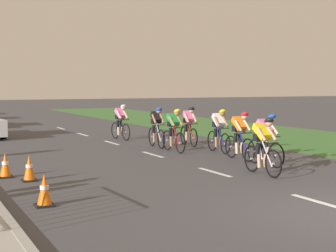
{
  "coord_description": "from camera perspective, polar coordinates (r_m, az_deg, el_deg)",
  "views": [
    {
      "loc": [
        -7.27,
        -6.63,
        2.34
      ],
      "look_at": [
        -0.26,
        7.48,
        1.1
      ],
      "focal_mm": 55.25,
      "sensor_mm": 36.0,
      "label": 1
    }
  ],
  "objects": [
    {
      "name": "cyclist_fourth",
      "position": [
        18.06,
        5.64,
        -0.46
      ],
      "size": [
        0.44,
        1.72,
        1.56
      ],
      "color": "black",
      "rests_on": "ground"
    },
    {
      "name": "cyclist_third",
      "position": [
        16.37,
        7.93,
        -0.99
      ],
      "size": [
        0.42,
        1.72,
        1.56
      ],
      "color": "black",
      "rests_on": "ground"
    },
    {
      "name": "cyclist_sixth",
      "position": [
        19.49,
        -1.27,
        -0.08
      ],
      "size": [
        0.44,
        1.72,
        1.56
      ],
      "color": "black",
      "rests_on": "ground"
    },
    {
      "name": "grass_verge",
      "position": [
        25.93,
        10.48,
        -0.75
      ],
      "size": [
        7.0,
        60.0,
        0.01
      ],
      "primitive_type": "cube",
      "color": "#3D7033",
      "rests_on": "ground"
    },
    {
      "name": "cyclist_fifth",
      "position": [
        18.18,
        0.64,
        -0.4
      ],
      "size": [
        0.42,
        1.72,
        1.56
      ],
      "color": "black",
      "rests_on": "ground"
    },
    {
      "name": "cyclist_second",
      "position": [
        15.28,
        10.74,
        -1.41
      ],
      "size": [
        0.42,
        1.72,
        1.56
      ],
      "color": "black",
      "rests_on": "ground"
    },
    {
      "name": "traffic_cone_far",
      "position": [
        13.13,
        -15.06,
        -4.54
      ],
      "size": [
        0.36,
        0.36,
        0.64
      ],
      "color": "black",
      "rests_on": "ground"
    },
    {
      "name": "traffic_cone_near",
      "position": [
        13.8,
        -17.51,
        -4.17
      ],
      "size": [
        0.36,
        0.36,
        0.64
      ],
      "color": "black",
      "rests_on": "ground"
    },
    {
      "name": "lane_markings_centre",
      "position": [
        17.54,
        -1.69,
        -3.16
      ],
      "size": [
        0.14,
        25.6,
        0.01
      ],
      "color": "white",
      "rests_on": "ground"
    },
    {
      "name": "traffic_cone_mid",
      "position": [
        10.36,
        -13.48,
        -6.92
      ],
      "size": [
        0.36,
        0.36,
        0.64
      ],
      "color": "black",
      "rests_on": "ground"
    },
    {
      "name": "cyclist_lead",
      "position": [
        13.69,
        10.42,
        -2.09
      ],
      "size": [
        0.43,
        1.72,
        1.56
      ],
      "color": "black",
      "rests_on": "ground"
    },
    {
      "name": "cyclist_seventh",
      "position": [
        20.0,
        2.33,
        0.04
      ],
      "size": [
        0.45,
        1.72,
        1.56
      ],
      "color": "black",
      "rests_on": "ground"
    },
    {
      "name": "cyclist_eighth",
      "position": [
        22.39,
        -5.25,
        0.5
      ],
      "size": [
        0.45,
        1.72,
        1.56
      ],
      "color": "black",
      "rests_on": "ground"
    }
  ]
}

